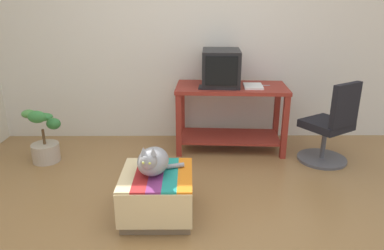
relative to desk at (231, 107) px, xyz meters
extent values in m
plane|color=olive|center=(-0.42, -1.60, -0.50)|extent=(14.00, 14.00, 0.00)
cube|color=silver|center=(-0.42, 0.45, 0.80)|extent=(8.00, 0.10, 2.60)
cube|color=maroon|center=(-0.59, -0.22, -0.15)|extent=(0.06, 0.06, 0.71)
cube|color=maroon|center=(0.56, -0.29, -0.15)|extent=(0.06, 0.06, 0.71)
cube|color=maroon|center=(0.59, 0.22, -0.15)|extent=(0.06, 0.06, 0.71)
cube|color=maroon|center=(-0.56, 0.29, -0.15)|extent=(0.06, 0.06, 0.71)
cube|color=maroon|center=(0.00, 0.00, -0.36)|extent=(1.15, 0.57, 0.02)
cube|color=maroon|center=(0.00, 0.00, 0.22)|extent=(1.26, 0.66, 0.04)
cube|color=black|center=(-0.12, 0.04, 0.25)|extent=(0.31, 0.36, 0.02)
cube|color=black|center=(-0.12, 0.04, 0.44)|extent=(0.44, 0.52, 0.39)
cube|color=black|center=(-0.13, -0.21, 0.45)|extent=(0.34, 0.03, 0.31)
cube|color=black|center=(-0.17, -0.12, 0.25)|extent=(0.41, 0.19, 0.02)
cube|color=white|center=(0.23, -0.06, 0.25)|extent=(0.22, 0.29, 0.02)
cube|color=#7A664C|center=(-0.73, -1.38, -0.33)|extent=(0.53, 0.54, 0.35)
cube|color=beige|center=(-0.73, -1.68, -0.29)|extent=(0.56, 0.01, 0.28)
cube|color=beige|center=(-0.95, -1.38, -0.14)|extent=(0.11, 0.59, 0.02)
cube|color=#AD2323|center=(-0.84, -1.38, -0.14)|extent=(0.11, 0.59, 0.02)
cube|color=#7A2D6B|center=(-0.73, -1.38, -0.14)|extent=(0.11, 0.59, 0.02)
cube|color=#1E897A|center=(-0.61, -1.38, -0.14)|extent=(0.11, 0.59, 0.02)
cube|color=orange|center=(-0.50, -1.38, -0.14)|extent=(0.11, 0.59, 0.02)
ellipsoid|color=gray|center=(-0.75, -1.38, -0.03)|extent=(0.29, 0.35, 0.21)
sphere|color=gray|center=(-0.77, -1.49, 0.03)|extent=(0.13, 0.13, 0.13)
cylinder|color=gray|center=(-0.64, -1.31, -0.11)|extent=(0.25, 0.10, 0.04)
cone|color=gray|center=(-0.80, -1.49, 0.11)|extent=(0.05, 0.05, 0.06)
cone|color=gray|center=(-0.73, -1.50, 0.11)|extent=(0.05, 0.05, 0.06)
sphere|color=#C6D151|center=(-0.80, -1.55, 0.04)|extent=(0.02, 0.02, 0.02)
sphere|color=#C6D151|center=(-0.76, -1.55, 0.04)|extent=(0.02, 0.02, 0.02)
cylinder|color=#B7A893|center=(-2.02, -0.35, -0.41)|extent=(0.29, 0.29, 0.20)
cylinder|color=brown|center=(-2.02, -0.35, -0.22)|extent=(0.03, 0.03, 0.16)
ellipsoid|color=#2D7033|center=(-1.88, -0.39, -0.06)|extent=(0.15, 0.12, 0.12)
ellipsoid|color=#38843D|center=(-2.02, -0.26, -0.03)|extent=(0.19, 0.15, 0.08)
ellipsoid|color=#4C8E42|center=(-2.13, -0.36, 0.04)|extent=(0.15, 0.13, 0.09)
ellipsoid|color=#38843D|center=(-1.99, -0.50, 0.05)|extent=(0.18, 0.10, 0.13)
cylinder|color=#4C4C51|center=(0.97, -0.35, -0.49)|extent=(0.52, 0.52, 0.03)
cylinder|color=#4C4C51|center=(0.97, -0.35, -0.30)|extent=(0.05, 0.05, 0.34)
cube|color=black|center=(0.97, -0.35, -0.09)|extent=(0.58, 0.58, 0.08)
cube|color=black|center=(1.07, -0.51, 0.17)|extent=(0.35, 0.25, 0.44)
cylinder|color=#B7B7BC|center=(0.36, 0.01, 0.25)|extent=(0.14, 0.02, 0.01)
camera|label=1|loc=(-0.47, -3.90, 1.15)|focal=33.53mm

